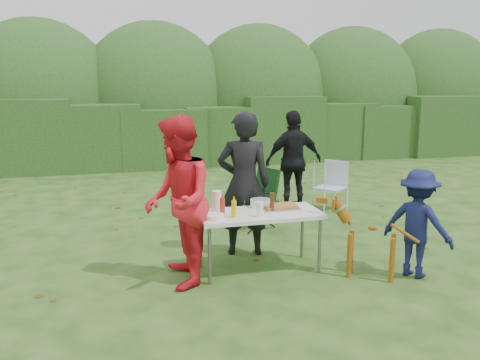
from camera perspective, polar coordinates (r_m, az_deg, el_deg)
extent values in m
plane|color=#1E4211|center=(6.33, -0.03, -10.32)|extent=(80.00, 80.00, 0.00)
cube|color=#23471C|center=(13.85, -8.73, 5.06)|extent=(22.00, 1.40, 1.70)
ellipsoid|color=#3D6628|center=(15.37, -9.51, 8.45)|extent=(20.00, 2.60, 3.20)
cube|color=silver|center=(6.19, 2.19, -3.86)|extent=(1.50, 0.70, 0.05)
cylinder|color=slate|center=(5.88, -3.42, -8.49)|extent=(0.04, 0.04, 0.69)
cylinder|color=slate|center=(6.28, 8.92, -7.30)|extent=(0.04, 0.04, 0.69)
cylinder|color=slate|center=(6.40, -4.46, -6.84)|extent=(0.04, 0.04, 0.69)
cylinder|color=slate|center=(6.77, 6.99, -5.86)|extent=(0.04, 0.04, 0.69)
imported|color=black|center=(6.73, 0.44, -0.44)|extent=(0.79, 0.61, 1.93)
imported|color=red|center=(5.76, -6.99, -2.45)|extent=(0.79, 0.99, 1.95)
imported|color=black|center=(9.05, 6.05, 2.13)|extent=(1.07, 0.50, 1.79)
imported|color=#101643|center=(6.39, 19.34, -4.63)|extent=(0.88, 0.97, 1.30)
cube|color=#B7B7BA|center=(6.34, 4.53, -3.19)|extent=(0.45, 0.30, 0.02)
cube|color=#A56B35|center=(6.33, 4.53, -2.94)|extent=(0.40, 0.26, 0.04)
cylinder|color=#E5B00D|center=(5.92, -0.69, -3.29)|extent=(0.06, 0.06, 0.20)
cylinder|color=#AC3617|center=(5.98, -2.00, -3.05)|extent=(0.06, 0.06, 0.22)
cylinder|color=#47230F|center=(6.17, 3.61, -2.54)|extent=(0.06, 0.06, 0.24)
cylinder|color=white|center=(6.17, -2.63, -2.41)|extent=(0.12, 0.12, 0.26)
cylinder|color=white|center=(5.96, 2.21, -3.31)|extent=(0.08, 0.08, 0.18)
cylinder|color=silver|center=(6.41, 2.33, -2.62)|extent=(0.26, 0.26, 0.10)
cylinder|color=white|center=(5.91, -2.92, -4.10)|extent=(0.24, 0.24, 0.05)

